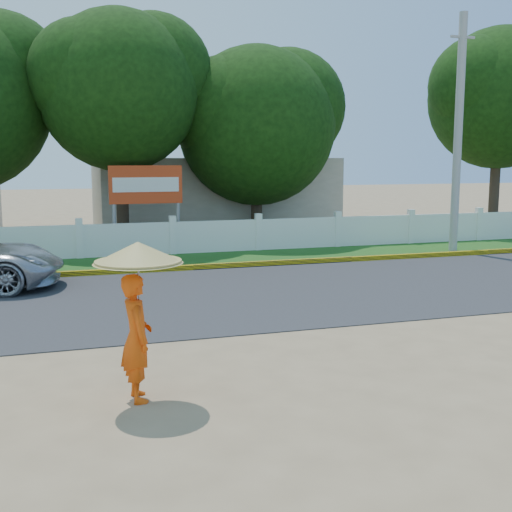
{
  "coord_description": "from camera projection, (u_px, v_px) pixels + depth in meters",
  "views": [
    {
      "loc": [
        -3.75,
        -9.85,
        3.21
      ],
      "look_at": [
        0.0,
        2.0,
        1.3
      ],
      "focal_mm": 45.0,
      "sensor_mm": 36.0,
      "label": 1
    }
  ],
  "objects": [
    {
      "name": "monk_with_parasol",
      "position": [
        137.0,
        298.0,
        8.4
      ],
      "size": [
        1.17,
        1.17,
        2.13
      ],
      "color": "#E24A0B",
      "rests_on": "ground"
    },
    {
      "name": "building_near",
      "position": [
        212.0,
        194.0,
        28.5
      ],
      "size": [
        10.0,
        6.0,
        3.2
      ],
      "primitive_type": "cube",
      "color": "#B7AD99",
      "rests_on": "ground"
    },
    {
      "name": "tree_row",
      "position": [
        171.0,
        107.0,
        23.81
      ],
      "size": [
        35.68,
        7.24,
        8.81
      ],
      "color": "#473828",
      "rests_on": "ground"
    },
    {
      "name": "fence",
      "position": [
        173.0,
        238.0,
        21.36
      ],
      "size": [
        40.0,
        0.1,
        1.1
      ],
      "primitive_type": "cube",
      "color": "silver",
      "rests_on": "ground"
    },
    {
      "name": "grass_verge",
      "position": [
        181.0,
        261.0,
        20.07
      ],
      "size": [
        60.0,
        3.5,
        0.03
      ],
      "primitive_type": "cube",
      "color": "#2D601E",
      "rests_on": "ground"
    },
    {
      "name": "ground",
      "position": [
        291.0,
        349.0,
        10.89
      ],
      "size": [
        120.0,
        120.0,
        0.0
      ],
      "primitive_type": "plane",
      "color": "#9E8460",
      "rests_on": "ground"
    },
    {
      "name": "curb",
      "position": [
        193.0,
        267.0,
        18.46
      ],
      "size": [
        40.0,
        0.18,
        0.16
      ],
      "primitive_type": "cube",
      "color": "yellow",
      "rests_on": "ground"
    },
    {
      "name": "billboard",
      "position": [
        146.0,
        189.0,
        21.94
      ],
      "size": [
        2.5,
        0.13,
        2.95
      ],
      "color": "gray",
      "rests_on": "ground"
    },
    {
      "name": "utility_pole",
      "position": [
        458.0,
        135.0,
        21.6
      ],
      "size": [
        0.28,
        0.28,
        7.95
      ],
      "primitive_type": "cylinder",
      "color": "#989895",
      "rests_on": "ground"
    },
    {
      "name": "road",
      "position": [
        224.0,
        295.0,
        15.13
      ],
      "size": [
        60.0,
        7.0,
        0.02
      ],
      "primitive_type": "cube",
      "color": "#38383A",
      "rests_on": "ground"
    }
  ]
}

